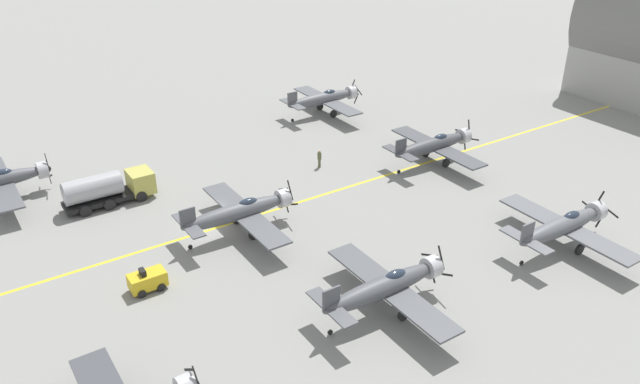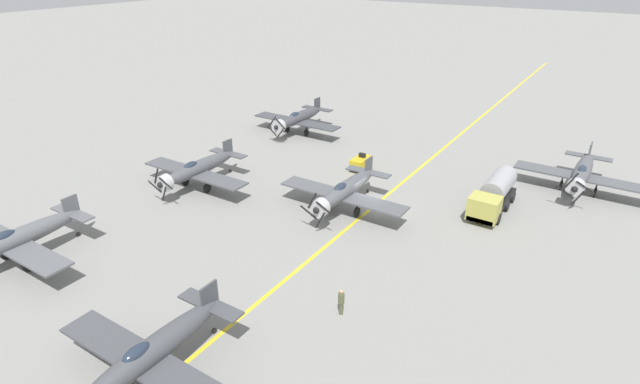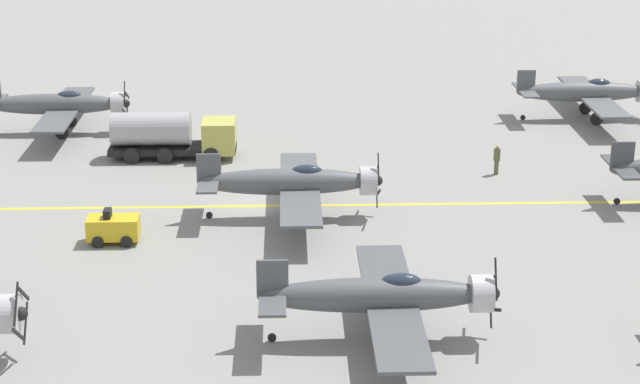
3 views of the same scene
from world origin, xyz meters
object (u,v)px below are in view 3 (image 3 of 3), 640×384
at_px(airplane_far_left, 588,92).
at_px(airplane_mid_center, 293,182).
at_px(fuel_tanker, 173,135).
at_px(tow_tractor, 113,228).
at_px(airplane_near_left, 59,105).
at_px(airplane_mid_right, 383,296).
at_px(ground_crew_walking, 497,158).

xyz_separation_m(airplane_far_left, airplane_mid_center, (19.37, -21.22, 0.00)).
xyz_separation_m(fuel_tanker, tow_tractor, (14.40, -1.66, -0.72)).
bearing_deg(airplane_near_left, fuel_tanker, 42.99).
bearing_deg(airplane_mid_right, fuel_tanker, -153.79).
xyz_separation_m(airplane_near_left, airplane_mid_right, (31.64, 19.38, 0.00)).
distance_m(airplane_mid_center, fuel_tanker, 13.40).
relative_size(airplane_mid_center, tow_tractor, 4.62).
bearing_deg(airplane_far_left, ground_crew_walking, -27.34).
relative_size(airplane_mid_center, airplane_mid_right, 1.00).
height_order(airplane_far_left, fuel_tanker, airplane_far_left).
xyz_separation_m(airplane_far_left, tow_tractor, (22.70, -30.41, -1.22)).
bearing_deg(ground_crew_walking, airplane_mid_center, -60.36).
bearing_deg(tow_tractor, airplane_mid_center, 109.88).
relative_size(airplane_far_left, airplane_near_left, 1.00).
bearing_deg(fuel_tanker, ground_crew_walking, 78.56).
height_order(airplane_mid_center, airplane_mid_right, airplane_mid_right).
distance_m(airplane_mid_right, fuel_tanker, 27.95).
bearing_deg(airplane_far_left, airplane_near_left, -78.13).
bearing_deg(fuel_tanker, airplane_far_left, 106.09).
bearing_deg(tow_tractor, airplane_mid_right, 48.49).
bearing_deg(ground_crew_walking, airplane_near_left, -109.52).
height_order(airplane_near_left, tow_tractor, airplane_near_left).
bearing_deg(airplane_mid_center, tow_tractor, -87.77).
xyz_separation_m(airplane_mid_right, tow_tractor, (-11.26, -12.73, -1.22)).
distance_m(airplane_near_left, airplane_mid_center, 23.28).
bearing_deg(airplane_mid_center, fuel_tanker, -163.46).
xyz_separation_m(airplane_mid_center, airplane_mid_right, (14.58, 3.54, 0.00)).
bearing_deg(airplane_near_left, airplane_mid_center, 31.59).
bearing_deg(airplane_mid_center, airplane_near_left, -154.77).
distance_m(fuel_tanker, tow_tractor, 14.52).
bearing_deg(airplane_mid_right, airplane_far_left, 155.38).
distance_m(airplane_far_left, airplane_mid_center, 28.74).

